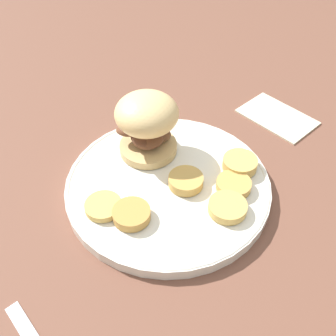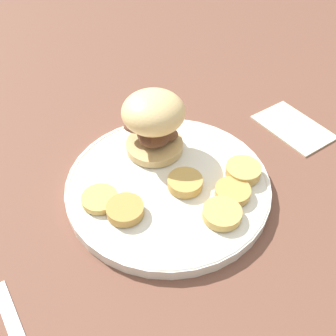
% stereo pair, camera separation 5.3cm
% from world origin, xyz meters
% --- Properties ---
extents(ground_plane, '(4.00, 4.00, 0.00)m').
position_xyz_m(ground_plane, '(0.00, 0.00, 0.00)').
color(ground_plane, brown).
extents(dinner_plate, '(0.29, 0.29, 0.02)m').
position_xyz_m(dinner_plate, '(0.00, 0.00, 0.01)').
color(dinner_plate, white).
rests_on(dinner_plate, ground_plane).
extents(sandwich, '(0.09, 0.09, 0.10)m').
position_xyz_m(sandwich, '(-0.02, -0.07, 0.07)').
color(sandwich, tan).
rests_on(sandwich, dinner_plate).
extents(potato_round_0, '(0.05, 0.05, 0.01)m').
position_xyz_m(potato_round_0, '(0.08, 0.01, 0.03)').
color(potato_round_0, '#BC8942').
rests_on(potato_round_0, dinner_plate).
extents(potato_round_1, '(0.05, 0.05, 0.01)m').
position_xyz_m(potato_round_1, '(-0.06, 0.07, 0.02)').
color(potato_round_1, tan).
rests_on(potato_round_1, dinner_plate).
extents(potato_round_2, '(0.05, 0.05, 0.02)m').
position_xyz_m(potato_round_2, '(-0.09, 0.05, 0.03)').
color(potato_round_2, tan).
rests_on(potato_round_2, dinner_plate).
extents(potato_round_3, '(0.05, 0.05, 0.01)m').
position_xyz_m(potato_round_3, '(0.10, -0.02, 0.02)').
color(potato_round_3, tan).
rests_on(potato_round_3, dinner_plate).
extents(potato_round_4, '(0.05, 0.05, 0.01)m').
position_xyz_m(potato_round_4, '(-0.02, 0.09, 0.02)').
color(potato_round_4, tan).
rests_on(potato_round_4, dinner_plate).
extents(potato_round_5, '(0.05, 0.05, 0.01)m').
position_xyz_m(potato_round_5, '(-0.01, 0.02, 0.03)').
color(potato_round_5, tan).
rests_on(potato_round_5, dinner_plate).
extents(napkin, '(0.08, 0.12, 0.01)m').
position_xyz_m(napkin, '(-0.25, 0.01, 0.00)').
color(napkin, beige).
rests_on(napkin, ground_plane).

